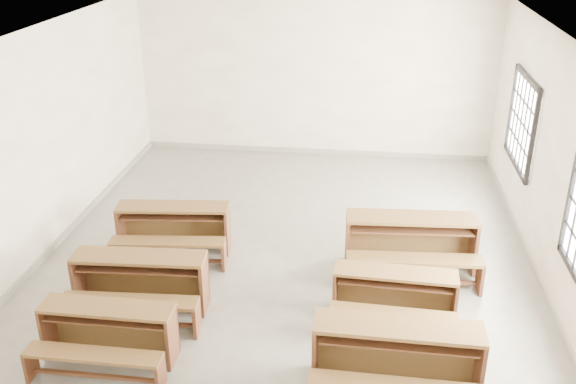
# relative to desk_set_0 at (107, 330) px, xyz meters

# --- Properties ---
(room) EXTENTS (8.50, 8.50, 3.20)m
(room) POSITION_rel_desk_set_0_xyz_m (1.78, 2.61, 1.75)
(room) COLOR gray
(room) RESTS_ON ground
(desk_set_0) EXTENTS (1.49, 0.78, 0.67)m
(desk_set_0) POSITION_rel_desk_set_0_xyz_m (0.00, 0.00, 0.00)
(desk_set_0) COLOR brown
(desk_set_0) RESTS_ON ground
(desk_set_1) EXTENTS (1.69, 0.94, 0.74)m
(desk_set_1) POSITION_rel_desk_set_0_xyz_m (0.03, 1.00, 0.04)
(desk_set_1) COLOR brown
(desk_set_1) RESTS_ON ground
(desk_set_2) EXTENTS (1.69, 0.99, 0.73)m
(desk_set_2) POSITION_rel_desk_set_0_xyz_m (0.02, 2.48, 0.03)
(desk_set_2) COLOR brown
(desk_set_2) RESTS_ON ground
(desk_set_3) EXTENTS (1.75, 0.93, 0.78)m
(desk_set_3) POSITION_rel_desk_set_0_xyz_m (3.16, -0.12, 0.07)
(desk_set_3) COLOR brown
(desk_set_3) RESTS_ON ground
(desk_set_4) EXTENTS (1.52, 0.84, 0.67)m
(desk_set_4) POSITION_rel_desk_set_0_xyz_m (3.17, 1.14, -0.00)
(desk_set_4) COLOR brown
(desk_set_4) RESTS_ON ground
(desk_set_5) EXTENTS (1.84, 1.03, 0.80)m
(desk_set_5) POSITION_rel_desk_set_0_xyz_m (3.42, 2.39, 0.08)
(desk_set_5) COLOR brown
(desk_set_5) RESTS_ON ground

